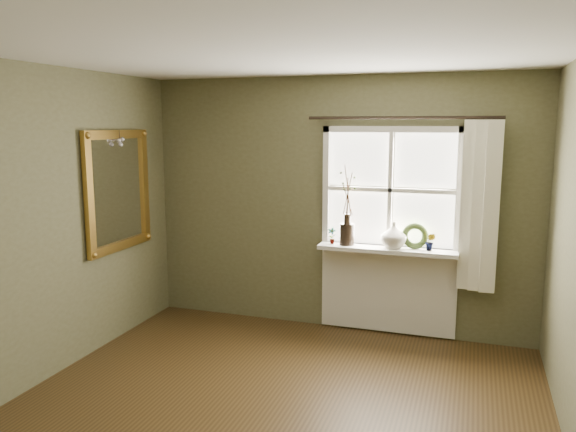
% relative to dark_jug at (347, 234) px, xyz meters
% --- Properties ---
extents(ceiling, '(4.50, 4.50, 0.00)m').
position_rel_dark_jug_xyz_m(ceiling, '(-0.15, -2.12, 1.57)').
color(ceiling, silver).
rests_on(ceiling, ground).
extents(wall_back, '(4.00, 0.10, 2.60)m').
position_rel_dark_jug_xyz_m(wall_back, '(-0.15, 0.18, 0.27)').
color(wall_back, brown).
rests_on(wall_back, ground).
extents(wall_left, '(0.10, 4.50, 2.60)m').
position_rel_dark_jug_xyz_m(wall_left, '(-2.20, -2.12, 0.27)').
color(wall_left, brown).
rests_on(wall_left, ground).
extents(window_frame, '(1.36, 0.06, 1.24)m').
position_rel_dark_jug_xyz_m(window_frame, '(0.40, 0.11, 0.45)').
color(window_frame, silver).
rests_on(window_frame, wall_back).
extents(window_sill, '(1.36, 0.26, 0.04)m').
position_rel_dark_jug_xyz_m(window_sill, '(0.40, 0.00, -0.13)').
color(window_sill, silver).
rests_on(window_sill, wall_back).
extents(window_apron, '(1.36, 0.04, 0.88)m').
position_rel_dark_jug_xyz_m(window_apron, '(0.40, 0.11, -0.57)').
color(window_apron, silver).
rests_on(window_apron, ground).
extents(dark_jug, '(0.17, 0.17, 0.22)m').
position_rel_dark_jug_xyz_m(dark_jug, '(0.00, 0.00, 0.00)').
color(dark_jug, black).
rests_on(dark_jug, window_sill).
extents(cream_vase, '(0.25, 0.25, 0.26)m').
position_rel_dark_jug_xyz_m(cream_vase, '(0.47, 0.00, 0.02)').
color(cream_vase, beige).
rests_on(cream_vase, window_sill).
extents(wreath, '(0.27, 0.15, 0.26)m').
position_rel_dark_jug_xyz_m(wreath, '(0.66, 0.04, -0.01)').
color(wreath, '#34451F').
rests_on(wreath, window_sill).
extents(potted_plant_left, '(0.09, 0.06, 0.17)m').
position_rel_dark_jug_xyz_m(potted_plant_left, '(-0.16, 0.00, -0.03)').
color(potted_plant_left, '#34451F').
rests_on(potted_plant_left, window_sill).
extents(potted_plant_right, '(0.11, 0.10, 0.17)m').
position_rel_dark_jug_xyz_m(potted_plant_right, '(0.82, 0.00, -0.02)').
color(potted_plant_right, '#34451F').
rests_on(potted_plant_right, window_sill).
extents(curtain, '(0.36, 0.12, 1.59)m').
position_rel_dark_jug_xyz_m(curtain, '(1.24, 0.01, 0.34)').
color(curtain, '#EEEACF').
rests_on(curtain, wall_back).
extents(curtain_rod, '(1.84, 0.03, 0.03)m').
position_rel_dark_jug_xyz_m(curtain_rod, '(0.50, 0.05, 1.15)').
color(curtain_rod, black).
rests_on(curtain_rod, wall_back).
extents(gilt_mirror, '(0.10, 0.98, 1.17)m').
position_rel_dark_jug_xyz_m(gilt_mirror, '(-2.11, -0.79, 0.45)').
color(gilt_mirror, white).
rests_on(gilt_mirror, wall_left).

